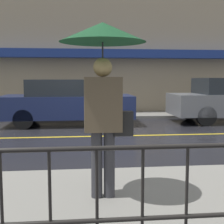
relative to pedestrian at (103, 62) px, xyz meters
The scene contains 8 objects.
ground_plane 4.98m from the pedestrian, 85.93° to the left, with size 80.00×80.00×0.00m, color black.
sidewalk_near 1.77m from the pedestrian, 42.53° to the right, with size 28.00×3.04×0.11m.
sidewalk_far 9.06m from the pedestrian, 87.87° to the left, with size 28.00×1.63×0.11m.
lane_marking 4.98m from the pedestrian, 85.93° to the left, with size 25.20×0.12×0.01m.
building_storefront 9.97m from the pedestrian, 88.07° to the left, with size 28.00×0.85×6.90m.
railing_foreground 1.91m from the pedestrian, 78.14° to the right, with size 12.00×0.04×0.99m.
pedestrian is the anchor object (origin of this frame).
car_navy 7.02m from the pedestrian, 95.88° to the left, with size 4.36×1.87×1.54m.
Camera 1 is at (-0.62, -8.38, 1.58)m, focal length 50.00 mm.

